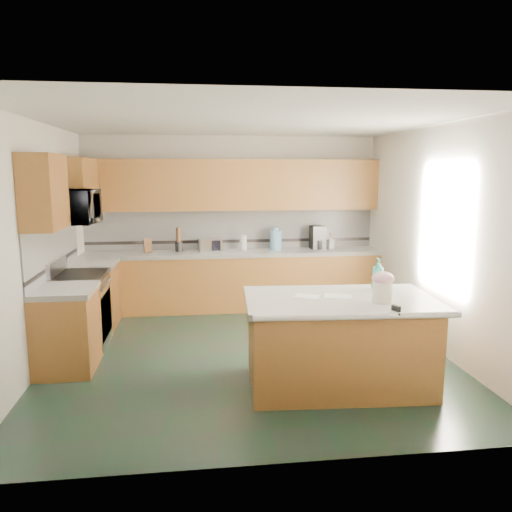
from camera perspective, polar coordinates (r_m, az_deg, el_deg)
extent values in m
plane|color=black|center=(6.08, -1.01, -11.05)|extent=(4.60, 4.60, 0.00)
plane|color=white|center=(5.71, -1.09, 15.18)|extent=(4.60, 4.60, 0.00)
cube|color=silver|center=(8.04, -2.82, 3.94)|extent=(4.60, 0.04, 2.70)
cube|color=silver|center=(3.48, 3.03, -3.66)|extent=(4.60, 0.04, 2.70)
cube|color=silver|center=(5.96, -23.82, 1.12)|extent=(0.04, 4.60, 2.70)
cube|color=silver|center=(6.42, 20.04, 1.91)|extent=(0.04, 4.60, 2.70)
cube|color=#4E2C13|center=(7.87, -2.59, -2.97)|extent=(4.60, 0.60, 0.86)
cube|color=white|center=(7.78, -2.61, 0.34)|extent=(4.60, 0.64, 0.06)
cube|color=#4E2C13|center=(7.81, -2.75, 8.11)|extent=(4.60, 0.33, 0.78)
cube|color=silver|center=(8.02, -2.80, 3.10)|extent=(4.60, 0.02, 0.63)
cube|color=black|center=(8.04, -2.78, 1.72)|extent=(4.60, 0.01, 0.05)
cube|color=#4E2C13|center=(7.29, -18.04, -4.47)|extent=(0.60, 0.82, 0.86)
cube|color=white|center=(7.19, -18.23, -0.92)|extent=(0.64, 0.82, 0.06)
cube|color=#4E2C13|center=(5.85, -20.83, -8.09)|extent=(0.60, 0.72, 0.86)
cube|color=white|center=(5.73, -21.11, -3.70)|extent=(0.64, 0.72, 0.06)
cube|color=silver|center=(6.49, -22.11, 0.84)|extent=(0.02, 2.30, 0.63)
cube|color=black|center=(6.52, -21.95, -0.85)|extent=(0.01, 2.30, 0.05)
cube|color=#4E2C13|center=(7.25, -19.53, 7.45)|extent=(0.33, 1.09, 0.78)
cube|color=#4E2C13|center=(5.63, -23.10, 6.75)|extent=(0.33, 0.72, 0.78)
cube|color=#B7B7BC|center=(6.54, -19.33, -6.06)|extent=(0.60, 0.76, 0.88)
cube|color=black|center=(6.49, -16.79, -6.40)|extent=(0.02, 0.68, 0.55)
cube|color=black|center=(6.43, -19.56, -2.11)|extent=(0.62, 0.78, 0.04)
cylinder|color=#B7B7BC|center=(6.40, -16.69, -3.12)|extent=(0.02, 0.66, 0.02)
cube|color=#B7B7BC|center=(6.47, -21.86, -1.10)|extent=(0.06, 0.76, 0.18)
imported|color=#B7B7BC|center=(6.32, -19.98, 5.30)|extent=(0.50, 0.73, 0.41)
cube|color=#4E2C13|center=(5.15, 9.40, -9.99)|extent=(1.82, 1.11, 0.86)
cube|color=white|center=(5.01, 9.55, -5.04)|extent=(1.92, 1.22, 0.06)
cylinder|color=white|center=(4.51, 11.57, -6.78)|extent=(1.86, 0.17, 0.06)
cylinder|color=silver|center=(4.90, 14.24, -3.99)|extent=(0.25, 0.25, 0.20)
ellipsoid|color=#D597A8|center=(4.87, 14.31, -2.49)|extent=(0.21, 0.21, 0.13)
cylinder|color=tan|center=(4.86, 14.33, -1.97)|extent=(0.07, 0.02, 0.02)
sphere|color=tan|center=(4.85, 13.95, -1.98)|extent=(0.04, 0.04, 0.04)
sphere|color=tan|center=(4.87, 14.70, -1.95)|extent=(0.04, 0.04, 0.04)
imported|color=teal|center=(5.39, 13.76, -2.00)|extent=(0.15, 0.15, 0.33)
cube|color=white|center=(5.06, 9.35, -4.54)|extent=(0.32, 0.27, 0.00)
cube|color=white|center=(5.01, 5.89, -4.58)|extent=(0.30, 0.27, 0.00)
cube|color=black|center=(4.64, 15.70, -5.97)|extent=(0.06, 0.10, 0.08)
cylinder|color=black|center=(4.60, 15.96, -6.39)|extent=(0.01, 0.06, 0.01)
cube|color=#472814|center=(7.82, -12.28, 1.16)|extent=(0.15, 0.18, 0.23)
cylinder|color=black|center=(7.82, -8.81, 1.06)|extent=(0.12, 0.12, 0.15)
cylinder|color=#472814|center=(7.80, -8.84, 2.42)|extent=(0.07, 0.07, 0.22)
cube|color=#B7B7BC|center=(7.79, -5.25, 1.29)|extent=(0.37, 0.27, 0.20)
cube|color=black|center=(7.68, -5.23, 1.17)|extent=(0.31, 0.01, 0.16)
cylinder|color=white|center=(7.87, -1.46, 1.55)|extent=(0.11, 0.11, 0.24)
cylinder|color=#B7B7BC|center=(7.89, -1.45, 0.75)|extent=(0.16, 0.16, 0.01)
cylinder|color=#639CC2|center=(7.89, 2.27, 1.82)|extent=(0.19, 0.19, 0.31)
cylinder|color=#639CC2|center=(7.87, 2.28, 3.08)|extent=(0.09, 0.09, 0.04)
cube|color=black|center=(8.05, 7.05, 2.13)|extent=(0.23, 0.25, 0.37)
cylinder|color=black|center=(8.01, 7.13, 1.31)|extent=(0.15, 0.15, 0.15)
imported|color=white|center=(8.08, 8.50, 1.60)|extent=(0.13, 0.13, 0.22)
cylinder|color=red|center=(8.07, 8.52, 2.48)|extent=(0.02, 0.02, 0.03)
cube|color=white|center=(6.21, 20.70, 3.03)|extent=(0.02, 1.40, 1.10)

